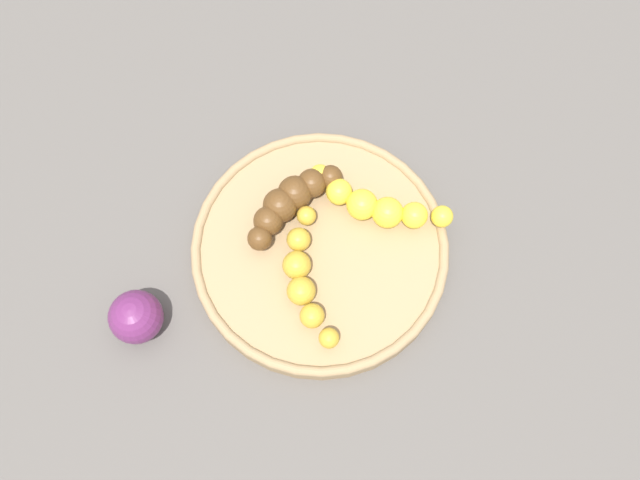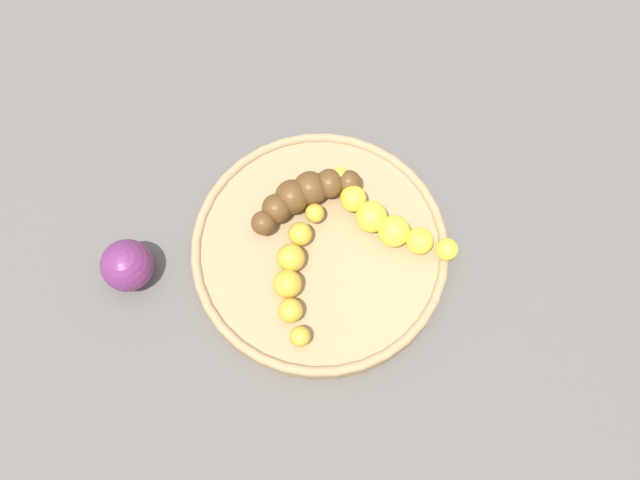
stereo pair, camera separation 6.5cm
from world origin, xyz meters
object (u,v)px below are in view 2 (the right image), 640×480
at_px(fruit_bowl, 320,249).
at_px(banana_spotted, 294,271).
at_px(banana_overripe, 303,195).
at_px(plum_purple, 127,265).
at_px(banana_yellow, 385,220).

height_order(fruit_bowl, banana_spotted, banana_spotted).
xyz_separation_m(banana_spotted, banana_overripe, (-0.08, 0.00, 0.00)).
relative_size(banana_overripe, plum_purple, 2.05).
bearing_deg(banana_yellow, banana_overripe, -72.64).
bearing_deg(plum_purple, banana_yellow, 103.86).
height_order(banana_spotted, banana_overripe, banana_overripe).
bearing_deg(plum_purple, banana_overripe, 116.36).
bearing_deg(banana_spotted, fruit_bowl, -122.93).
bearing_deg(banana_spotted, banana_overripe, -89.26).
relative_size(banana_yellow, banana_overripe, 1.23).
distance_m(banana_spotted, banana_yellow, 0.10).
bearing_deg(banana_spotted, banana_yellow, -143.45).
relative_size(banana_spotted, banana_overripe, 1.36).
xyz_separation_m(fruit_bowl, plum_purple, (0.04, -0.19, 0.01)).
height_order(banana_yellow, plum_purple, plum_purple).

